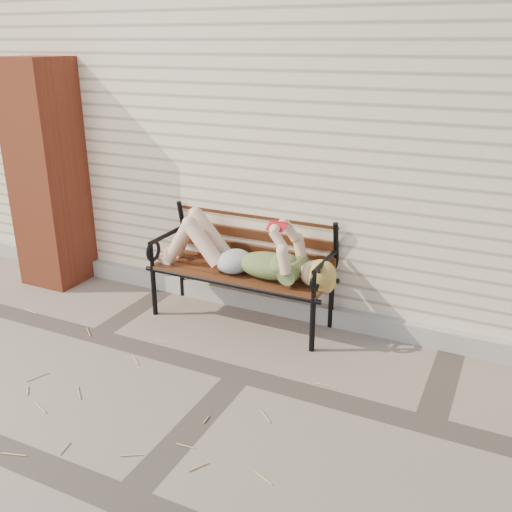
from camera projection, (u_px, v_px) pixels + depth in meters
The scene contains 7 objects.
ground at pixel (240, 375), 3.86m from camera, with size 80.00×80.00×0.00m, color gray.
house_wall at pixel (372, 105), 5.86m from camera, with size 8.00×4.00×3.00m, color beige.
foundation_strip at pixel (294, 308), 4.65m from camera, with size 8.00×0.10×0.15m, color #AFA79E.
brick_pillar at pixel (48, 175), 5.07m from camera, with size 0.50×0.50×2.00m, color #A14324.
garden_bench at pixel (246, 251), 4.50m from camera, with size 1.56×0.62×1.01m.
reading_woman at pixel (240, 252), 4.38m from camera, with size 1.47×0.33×0.46m.
straw_scatter at pixel (67, 389), 3.69m from camera, with size 3.11×1.74×0.01m.
Camera 1 is at (1.54, -2.95, 2.12)m, focal length 40.00 mm.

